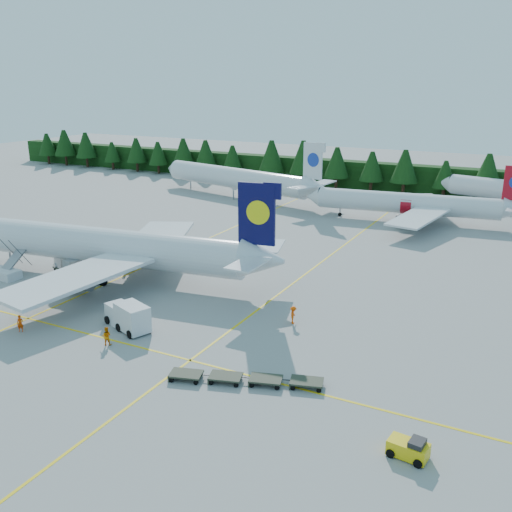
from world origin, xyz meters
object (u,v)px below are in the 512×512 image
at_px(service_truck, 127,315).
at_px(baggage_tug, 409,448).
at_px(airliner_navy, 95,245).
at_px(airliner_red, 403,203).
at_px(airstairs, 6,271).

height_order(service_truck, baggage_tug, service_truck).
distance_m(airliner_navy, service_truck, 17.78).
height_order(airliner_navy, service_truck, airliner_navy).
xyz_separation_m(airliner_red, baggage_tug, (16.19, -64.99, -2.48)).
xyz_separation_m(airstairs, service_truck, (23.38, -5.10, 0.55)).
bearing_deg(airstairs, baggage_tug, -10.26).
height_order(airliner_red, airstairs, airliner_red).
relative_size(service_truck, baggage_tug, 2.24).
relative_size(airliner_navy, service_truck, 7.36).
height_order(airstairs, baggage_tug, airstairs).
bearing_deg(airliner_red, service_truck, -109.87).
height_order(airliner_red, service_truck, airliner_red).
height_order(airstairs, service_truck, airstairs).
relative_size(airstairs, baggage_tug, 2.14).
bearing_deg(service_truck, baggage_tug, 6.82).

